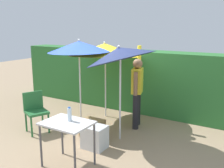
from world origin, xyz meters
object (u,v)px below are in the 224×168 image
at_px(umbrella_rainbow, 105,50).
at_px(crate_cardboard, 92,128).
at_px(umbrella_yellow, 79,47).
at_px(cooler_box, 95,137).
at_px(person_vendor, 137,88).
at_px(chair_plastic, 35,109).
at_px(folding_table, 67,128).
at_px(umbrella_orange, 120,54).
at_px(bottle_water, 70,114).

distance_m(umbrella_rainbow, crate_cardboard, 2.02).
relative_size(umbrella_rainbow, umbrella_yellow, 0.98).
bearing_deg(umbrella_rainbow, cooler_box, -63.84).
relative_size(person_vendor, chair_plastic, 2.11).
relative_size(umbrella_rainbow, folding_table, 2.48).
xyz_separation_m(umbrella_yellow, chair_plastic, (-0.52, -0.95, -1.34)).
bearing_deg(umbrella_orange, umbrella_rainbow, 133.83).
xyz_separation_m(crate_cardboard, bottle_water, (0.35, -1.13, 0.71)).
distance_m(person_vendor, crate_cardboard, 1.36).
relative_size(person_vendor, folding_table, 2.35).
bearing_deg(cooler_box, crate_cardboard, 129.65).
bearing_deg(bottle_water, cooler_box, 88.84).
bearing_deg(cooler_box, chair_plastic, 179.94).
bearing_deg(umbrella_yellow, bottle_water, -57.18).
relative_size(umbrella_orange, person_vendor, 1.13).
distance_m(cooler_box, bottle_water, 0.96).
xyz_separation_m(person_vendor, chair_plastic, (-1.80, -1.41, -0.42)).
relative_size(chair_plastic, crate_cardboard, 1.90).
bearing_deg(cooler_box, umbrella_yellow, 138.42).
bearing_deg(bottle_water, folding_table, -86.18).
xyz_separation_m(umbrella_orange, bottle_water, (-0.23, -1.26, -0.90)).
height_order(cooler_box, bottle_water, bottle_water).
bearing_deg(umbrella_yellow, crate_cardboard, -35.87).
distance_m(person_vendor, chair_plastic, 2.33).
xyz_separation_m(umbrella_yellow, cooler_box, (1.07, -0.95, -1.63)).
height_order(umbrella_yellow, bottle_water, umbrella_yellow).
bearing_deg(umbrella_rainbow, crate_cardboard, -69.79).
xyz_separation_m(person_vendor, crate_cardboard, (-0.57, -0.97, -0.76)).
bearing_deg(bottle_water, chair_plastic, 156.40).
bearing_deg(crate_cardboard, umbrella_rainbow, 110.21).
height_order(folding_table, bottle_water, bottle_water).
relative_size(umbrella_rainbow, person_vendor, 1.06).
bearing_deg(folding_table, crate_cardboard, 106.41).
height_order(person_vendor, cooler_box, person_vendor).
distance_m(umbrella_orange, crate_cardboard, 1.72).
relative_size(umbrella_yellow, chair_plastic, 2.28).
bearing_deg(chair_plastic, person_vendor, 38.05).
height_order(umbrella_yellow, crate_cardboard, umbrella_yellow).
height_order(umbrella_yellow, cooler_box, umbrella_yellow).
bearing_deg(cooler_box, umbrella_rainbow, 116.16).
distance_m(chair_plastic, folding_table, 1.77).
bearing_deg(umbrella_rainbow, umbrella_orange, -46.17).
height_order(chair_plastic, folding_table, chair_plastic).
height_order(umbrella_rainbow, folding_table, umbrella_rainbow).
distance_m(umbrella_orange, chair_plastic, 2.29).
xyz_separation_m(umbrella_orange, chair_plastic, (-1.81, -0.57, -1.28)).
relative_size(umbrella_orange, crate_cardboard, 4.53).
xyz_separation_m(umbrella_rainbow, chair_plastic, (-0.79, -1.64, -1.22)).
height_order(umbrella_orange, crate_cardboard, umbrella_orange).
xyz_separation_m(crate_cardboard, folding_table, (0.35, -1.20, 0.50)).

